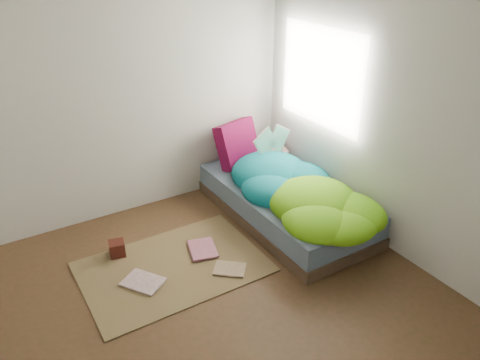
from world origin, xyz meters
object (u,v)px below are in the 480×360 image
floor_book_a (135,291)px  floor_book_b (190,251)px  pillow_magenta (237,144)px  wooden_box (117,248)px  open_book (273,132)px  bed (285,203)px

floor_book_a → floor_book_b: floor_book_b is taller
pillow_magenta → wooden_box: 1.78m
pillow_magenta → floor_book_b: pillow_magenta is taller
floor_book_b → wooden_box: bearing=166.6°
pillow_magenta → floor_book_a: pillow_magenta is taller
open_book → wooden_box: open_book is taller
floor_book_b → floor_book_a: bearing=-142.5°
bed → wooden_box: size_ratio=14.37×
pillow_magenta → bed: bearing=-97.8°
open_book → floor_book_a: size_ratio=1.21×
floor_book_b → bed: bearing=19.1°
pillow_magenta → wooden_box: (-1.63, -0.51, -0.51)m
bed → pillow_magenta: bearing=97.9°
bed → pillow_magenta: 0.89m
floor_book_a → floor_book_b: 0.69m
bed → open_book: open_book is taller
open_book → wooden_box: bearing=178.1°
wooden_box → floor_book_b: (0.59, -0.33, -0.05)m
open_book → floor_book_b: bearing=-165.8°
floor_book_a → open_book: bearing=-12.0°
open_book → floor_book_b: size_ratio=1.23×
bed → wooden_box: (-1.74, 0.27, -0.09)m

